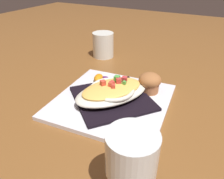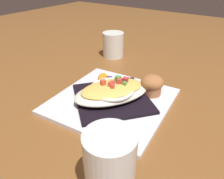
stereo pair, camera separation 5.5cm
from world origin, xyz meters
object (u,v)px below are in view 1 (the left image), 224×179
at_px(gratin_dish, 112,91).
at_px(orange_garnish, 100,78).
at_px(stemmed_glass, 132,157).
at_px(square_plate, 112,101).
at_px(coffee_mug, 103,46).
at_px(muffin, 150,82).

xyz_separation_m(gratin_dish, orange_garnish, (-0.08, 0.07, -0.02)).
bearing_deg(stemmed_glass, square_plate, 124.13).
relative_size(gratin_dish, orange_garnish, 3.90).
distance_m(coffee_mug, stemmed_glass, 0.61).
bearing_deg(coffee_mug, muffin, -36.61).
xyz_separation_m(orange_garnish, stemmed_glass, (0.23, -0.29, 0.07)).
bearing_deg(coffee_mug, stemmed_glass, -55.86).
relative_size(muffin, orange_garnish, 1.04).
xyz_separation_m(square_plate, gratin_dish, (0.00, 0.00, 0.03)).
height_order(coffee_mug, stemmed_glass, stemmed_glass).
height_order(gratin_dish, muffin, gratin_dish).
height_order(orange_garnish, coffee_mug, coffee_mug).
relative_size(muffin, stemmed_glass, 0.49).
height_order(orange_garnish, stemmed_glass, stemmed_glass).
distance_m(gratin_dish, coffee_mug, 0.34).
relative_size(square_plate, gratin_dish, 1.24).
height_order(gratin_dish, orange_garnish, gratin_dish).
relative_size(gratin_dish, muffin, 3.75).
bearing_deg(gratin_dish, coffee_mug, 124.16).
bearing_deg(gratin_dish, muffin, 49.78).
bearing_deg(muffin, square_plate, -130.18).
bearing_deg(orange_garnish, gratin_dish, -42.01).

